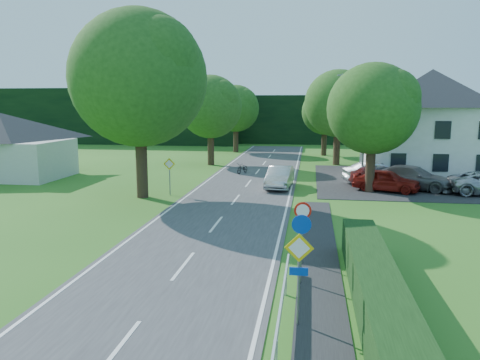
% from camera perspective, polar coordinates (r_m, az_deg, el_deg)
% --- Properties ---
extents(road, '(7.00, 80.00, 0.04)m').
position_cam_1_polar(road, '(25.11, -2.01, -4.30)').
color(road, '#39393C').
rests_on(road, ground).
extents(parking_pad, '(14.00, 16.00, 0.04)m').
position_cam_1_polar(parking_pad, '(38.18, 19.82, -0.10)').
color(parking_pad, black).
rests_on(parking_pad, ground).
extents(line_edge_left, '(0.12, 80.00, 0.01)m').
position_cam_1_polar(line_edge_left, '(25.89, -9.12, -3.93)').
color(line_edge_left, white).
rests_on(line_edge_left, road).
extents(line_edge_right, '(0.12, 80.00, 0.01)m').
position_cam_1_polar(line_edge_right, '(24.72, 5.43, -4.49)').
color(line_edge_right, white).
rests_on(line_edge_right, road).
extents(line_centre, '(0.12, 80.00, 0.01)m').
position_cam_1_polar(line_centre, '(25.10, -2.01, -4.24)').
color(line_centre, white).
rests_on(line_centre, road).
extents(tree_main, '(9.40, 9.40, 11.64)m').
position_cam_1_polar(tree_main, '(29.88, -12.14, 8.93)').
color(tree_main, '#204A16').
rests_on(tree_main, ground).
extents(tree_left_far, '(7.00, 7.00, 8.58)m').
position_cam_1_polar(tree_left_far, '(45.02, -3.61, 7.27)').
color(tree_left_far, '#204A16').
rests_on(tree_left_far, ground).
extents(tree_right_far, '(7.40, 7.40, 9.09)m').
position_cam_1_polar(tree_right_far, '(46.05, 11.82, 7.46)').
color(tree_right_far, '#204A16').
rests_on(tree_right_far, ground).
extents(tree_left_back, '(6.60, 6.60, 8.07)m').
position_cam_1_polar(tree_left_back, '(56.72, -0.52, 7.48)').
color(tree_left_back, '#204A16').
rests_on(tree_left_back, ground).
extents(tree_right_back, '(6.20, 6.20, 7.56)m').
position_cam_1_polar(tree_right_back, '(54.03, 10.28, 6.96)').
color(tree_right_back, '#204A16').
rests_on(tree_right_back, ground).
extents(tree_right_mid, '(7.00, 7.00, 8.58)m').
position_cam_1_polar(tree_right_mid, '(32.25, 15.79, 6.08)').
color(tree_right_mid, '#204A16').
rests_on(tree_right_mid, ground).
extents(treeline_left, '(44.00, 6.00, 8.00)m').
position_cam_1_polar(treeline_left, '(73.58, -17.74, 7.46)').
color(treeline_left, black).
rests_on(treeline_left, ground).
extents(treeline_right, '(30.00, 5.00, 7.00)m').
position_cam_1_polar(treeline_right, '(70.09, 11.58, 7.23)').
color(treeline_right, black).
rests_on(treeline_right, ground).
extents(bungalow_left, '(11.00, 6.50, 5.20)m').
position_cam_1_polar(bungalow_left, '(42.03, -27.17, 3.95)').
color(bungalow_left, '#B4B4AF').
rests_on(bungalow_left, ground).
extents(house_white, '(10.60, 8.40, 8.60)m').
position_cam_1_polar(house_white, '(41.10, 22.12, 6.56)').
color(house_white, silver).
rests_on(house_white, ground).
extents(streetlight, '(2.03, 0.18, 8.00)m').
position_cam_1_polar(streetlight, '(34.18, 14.67, 6.59)').
color(streetlight, slate).
rests_on(streetlight, ground).
extents(sign_priority_right, '(0.78, 0.09, 2.59)m').
position_cam_1_polar(sign_priority_right, '(12.66, 7.19, -9.94)').
color(sign_priority_right, slate).
rests_on(sign_priority_right, ground).
extents(sign_roundabout, '(0.64, 0.08, 2.37)m').
position_cam_1_polar(sign_roundabout, '(15.56, 7.48, -6.72)').
color(sign_roundabout, slate).
rests_on(sign_roundabout, ground).
extents(sign_speed_limit, '(0.64, 0.11, 2.37)m').
position_cam_1_polar(sign_speed_limit, '(17.45, 7.64, -4.61)').
color(sign_speed_limit, slate).
rests_on(sign_speed_limit, ground).
extents(sign_priority_left, '(0.78, 0.09, 2.44)m').
position_cam_1_polar(sign_priority_left, '(30.62, -8.60, 1.34)').
color(sign_priority_left, slate).
rests_on(sign_priority_left, ground).
extents(moving_car, '(1.89, 4.63, 1.49)m').
position_cam_1_polar(moving_car, '(32.95, 4.86, 0.34)').
color(moving_car, '#B5B6BA').
rests_on(moving_car, road).
extents(motorcycle, '(1.14, 1.78, 0.89)m').
position_cam_1_polar(motorcycle, '(39.53, 0.30, 1.45)').
color(motorcycle, black).
rests_on(motorcycle, road).
extents(parked_car_red, '(4.69, 3.10, 1.49)m').
position_cam_1_polar(parked_car_red, '(33.04, 17.39, -0.04)').
color(parked_car_red, maroon).
rests_on(parked_car_red, parking_pad).
extents(parked_car_silver_a, '(5.09, 2.70, 1.59)m').
position_cam_1_polar(parked_car_silver_a, '(35.67, 16.37, 0.77)').
color(parked_car_silver_a, silver).
rests_on(parked_car_silver_a, parking_pad).
extents(parked_car_grey, '(5.95, 4.40, 1.60)m').
position_cam_1_polar(parked_car_grey, '(34.43, 20.33, 0.27)').
color(parked_car_grey, '#55565A').
rests_on(parked_car_grey, parking_pad).
extents(parasol, '(2.78, 2.81, 2.05)m').
position_cam_1_polar(parasol, '(39.59, 15.83, 1.95)').
color(parasol, '#A40D0D').
rests_on(parasol, parking_pad).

